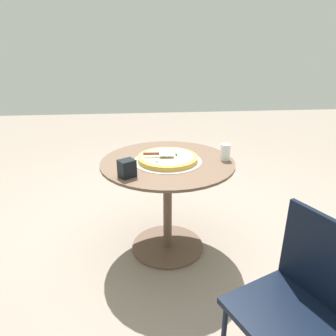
% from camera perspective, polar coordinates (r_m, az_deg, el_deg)
% --- Properties ---
extents(ground_plane, '(10.00, 10.00, 0.00)m').
position_cam_1_polar(ground_plane, '(2.47, -0.08, -14.34)').
color(ground_plane, gray).
extents(patio_table, '(0.93, 0.93, 0.71)m').
position_cam_1_polar(patio_table, '(2.21, -0.09, -3.72)').
color(patio_table, brown).
rests_on(patio_table, ground).
extents(pizza_on_tray, '(0.47, 0.47, 0.06)m').
position_cam_1_polar(pizza_on_tray, '(2.12, 0.00, 1.74)').
color(pizza_on_tray, silver).
rests_on(pizza_on_tray, patio_table).
extents(pizza_server, '(0.21, 0.08, 0.02)m').
position_cam_1_polar(pizza_server, '(2.08, -1.77, 2.63)').
color(pizza_server, silver).
rests_on(pizza_server, pizza_on_tray).
extents(drinking_cup, '(0.07, 0.07, 0.11)m').
position_cam_1_polar(drinking_cup, '(2.17, 10.59, 2.93)').
color(drinking_cup, silver).
rests_on(drinking_cup, patio_table).
extents(napkin_dispenser, '(0.12, 0.12, 0.11)m').
position_cam_1_polar(napkin_dispenser, '(1.87, -7.62, -0.08)').
color(napkin_dispenser, black).
rests_on(napkin_dispenser, patio_table).
extents(patio_chair_far, '(0.51, 0.51, 0.83)m').
position_cam_1_polar(patio_chair_far, '(1.48, 23.09, -21.21)').
color(patio_chair_far, black).
rests_on(patio_chair_far, ground).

